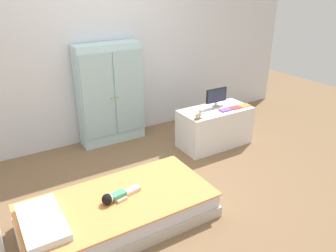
% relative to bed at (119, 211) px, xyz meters
% --- Properties ---
extents(ground_plane, '(10.00, 10.00, 0.02)m').
position_rel_bed_xyz_m(ground_plane, '(0.56, 0.23, -0.13)').
color(ground_plane, brown).
extents(back_wall, '(6.40, 0.05, 2.70)m').
position_rel_bed_xyz_m(back_wall, '(0.56, 1.81, 1.23)').
color(back_wall, silver).
rests_on(back_wall, ground_plane).
extents(bed, '(1.70, 0.85, 0.25)m').
position_rel_bed_xyz_m(bed, '(0.00, 0.00, 0.00)').
color(bed, beige).
rests_on(bed, ground_plane).
extents(pillow, '(0.32, 0.61, 0.06)m').
position_rel_bed_xyz_m(pillow, '(-0.65, 0.00, 0.16)').
color(pillow, silver).
rests_on(pillow, bed).
extents(doll, '(0.39, 0.15, 0.10)m').
position_rel_bed_xyz_m(doll, '(-0.03, -0.00, 0.16)').
color(doll, '#4CA375').
rests_on(doll, bed).
extents(wardrobe, '(0.85, 0.30, 1.33)m').
position_rel_bed_xyz_m(wardrobe, '(0.62, 1.62, 0.54)').
color(wardrobe, silver).
rests_on(wardrobe, ground_plane).
extents(tv_stand, '(0.95, 0.47, 0.51)m').
position_rel_bed_xyz_m(tv_stand, '(1.72, 0.79, 0.13)').
color(tv_stand, white).
rests_on(tv_stand, ground_plane).
extents(tv_monitor, '(0.32, 0.10, 0.25)m').
position_rel_bed_xyz_m(tv_monitor, '(1.79, 0.87, 0.53)').
color(tv_monitor, '#99999E').
rests_on(tv_monitor, tv_stand).
extents(rocking_horse_toy, '(0.10, 0.04, 0.12)m').
position_rel_bed_xyz_m(rocking_horse_toy, '(1.33, 0.64, 0.44)').
color(rocking_horse_toy, '#8E6642').
rests_on(rocking_horse_toy, tv_stand).
extents(book_purple, '(0.16, 0.09, 0.02)m').
position_rel_bed_xyz_m(book_purple, '(1.80, 0.69, 0.39)').
color(book_purple, '#8E51B2').
rests_on(book_purple, tv_stand).
extents(book_red, '(0.14, 0.11, 0.01)m').
position_rel_bed_xyz_m(book_red, '(1.97, 0.69, 0.39)').
color(book_red, '#CC3838').
rests_on(book_red, tv_stand).
extents(book_orange, '(0.16, 0.10, 0.01)m').
position_rel_bed_xyz_m(book_orange, '(2.12, 0.69, 0.39)').
color(book_orange, orange).
rests_on(book_orange, tv_stand).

